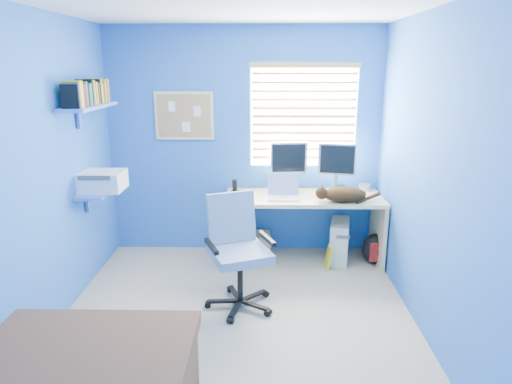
{
  "coord_description": "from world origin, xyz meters",
  "views": [
    {
      "loc": [
        0.22,
        -3.41,
        2.08
      ],
      "look_at": [
        0.15,
        0.65,
        0.95
      ],
      "focal_mm": 32.0,
      "sensor_mm": 36.0,
      "label": 1
    }
  ],
  "objects_px": {
    "laptop": "(284,188)",
    "desk": "(303,229)",
    "cat": "(344,194)",
    "tower_pc": "(339,241)",
    "office_chair": "(238,266)"
  },
  "relations": [
    {
      "from": "desk",
      "to": "laptop",
      "type": "bearing_deg",
      "value": -155.85
    },
    {
      "from": "desk",
      "to": "laptop",
      "type": "height_order",
      "value": "laptop"
    },
    {
      "from": "laptop",
      "to": "tower_pc",
      "type": "height_order",
      "value": "laptop"
    },
    {
      "from": "cat",
      "to": "office_chair",
      "type": "bearing_deg",
      "value": -145.2
    },
    {
      "from": "tower_pc",
      "to": "office_chair",
      "type": "bearing_deg",
      "value": -126.16
    },
    {
      "from": "cat",
      "to": "tower_pc",
      "type": "relative_size",
      "value": 0.98
    },
    {
      "from": "desk",
      "to": "cat",
      "type": "bearing_deg",
      "value": -28.13
    },
    {
      "from": "laptop",
      "to": "cat",
      "type": "distance_m",
      "value": 0.62
    },
    {
      "from": "desk",
      "to": "tower_pc",
      "type": "xyz_separation_m",
      "value": [
        0.4,
        0.02,
        -0.14
      ]
    },
    {
      "from": "office_chair",
      "to": "cat",
      "type": "bearing_deg",
      "value": 35.93
    },
    {
      "from": "laptop",
      "to": "tower_pc",
      "type": "xyz_separation_m",
      "value": [
        0.62,
        0.11,
        -0.62
      ]
    },
    {
      "from": "desk",
      "to": "office_chair",
      "type": "bearing_deg",
      "value": -124.0
    },
    {
      "from": "office_chair",
      "to": "tower_pc",
      "type": "bearing_deg",
      "value": 42.92
    },
    {
      "from": "laptop",
      "to": "desk",
      "type": "bearing_deg",
      "value": 24.83
    },
    {
      "from": "cat",
      "to": "tower_pc",
      "type": "distance_m",
      "value": 0.64
    }
  ]
}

